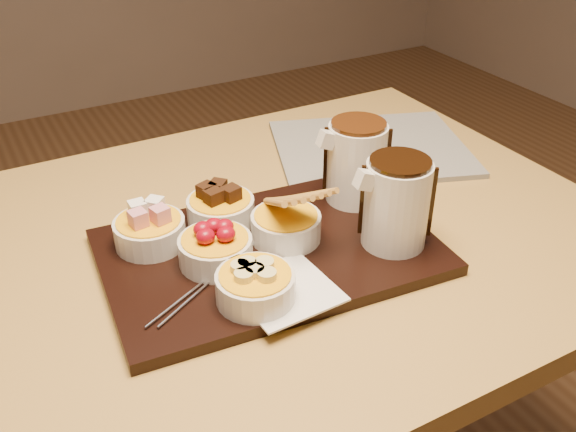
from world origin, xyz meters
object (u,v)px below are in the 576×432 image
newspaper (371,148)px  serving_board (269,252)px  dining_table (228,297)px  pitcher_milk_chocolate (356,163)px  pitcher_dark_chocolate (396,204)px  bowl_strawberries (216,251)px

newspaper → serving_board: bearing=-126.6°
dining_table → pitcher_milk_chocolate: 0.29m
serving_board → pitcher_dark_chocolate: (0.16, -0.07, 0.07)m
bowl_strawberries → newspaper: bearing=27.6°
bowl_strawberries → dining_table: bearing=57.8°
pitcher_milk_chocolate → newspaper: bearing=52.4°
bowl_strawberries → pitcher_dark_chocolate: bearing=-17.5°
pitcher_milk_chocolate → bowl_strawberries: bearing=-163.6°
pitcher_dark_chocolate → newspaper: (0.16, 0.29, -0.08)m
dining_table → newspaper: newspaper is taller
pitcher_milk_chocolate → serving_board: bearing=-158.2°
dining_table → pitcher_milk_chocolate: bearing=-1.4°
serving_board → newspaper: size_ratio=1.32×
pitcher_dark_chocolate → pitcher_milk_chocolate: size_ratio=1.00×
pitcher_dark_chocolate → newspaper: size_ratio=0.36×
pitcher_milk_chocolate → newspaper: pitcher_milk_chocolate is taller
dining_table → pitcher_dark_chocolate: (0.20, -0.13, 0.18)m
newspaper → pitcher_dark_chocolate: bearing=-99.8°
serving_board → pitcher_milk_chocolate: (0.18, 0.06, 0.07)m
serving_board → newspaper: bearing=38.1°
dining_table → pitcher_milk_chocolate: pitcher_milk_chocolate is taller
dining_table → newspaper: bearing=22.5°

